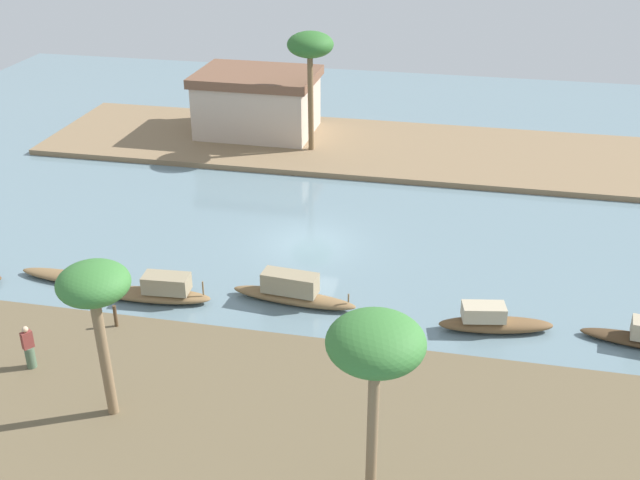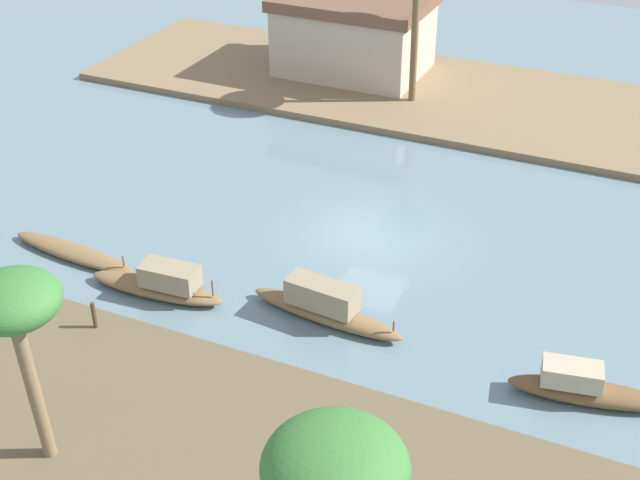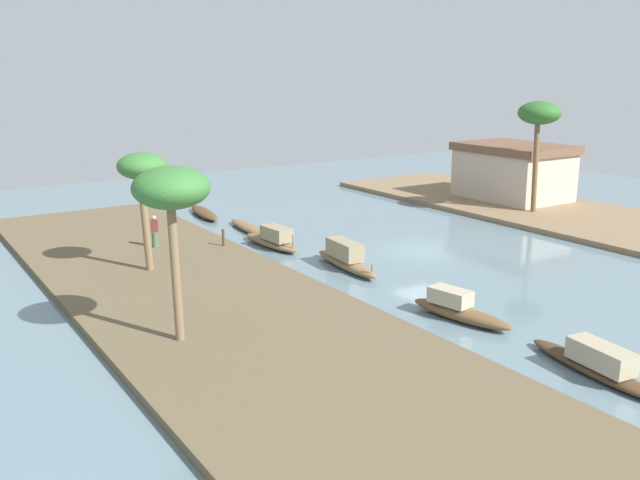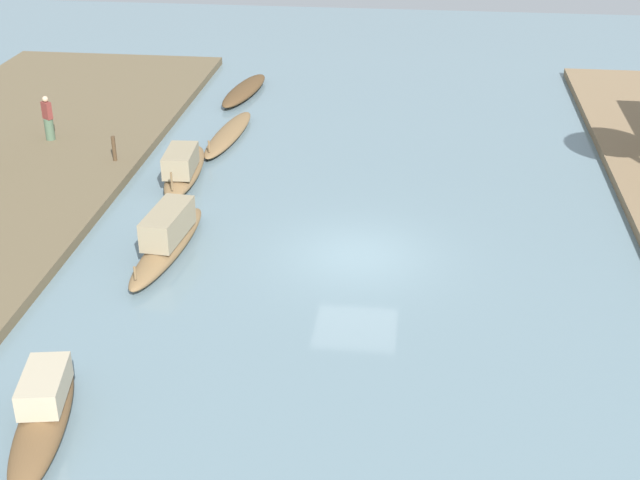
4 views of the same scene
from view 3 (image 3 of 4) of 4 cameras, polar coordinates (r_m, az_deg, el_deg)
river_water at (r=37.48m, az=8.60°, el=-0.85°), size 66.68×66.68×0.00m
riverbank_left at (r=30.38m, az=-10.86°, el=-4.18°), size 39.56×10.38×0.33m
riverbank_right at (r=47.41m, az=20.92°, el=1.72°), size 39.56×10.38×0.33m
sampan_open_hull at (r=33.60m, az=2.15°, el=-1.51°), size 5.45×1.44×1.37m
sampan_with_red_awning at (r=41.59m, az=-5.97°, el=1.01°), size 5.45×1.40×0.79m
sampan_downstream_large at (r=23.88m, az=22.13°, el=-9.53°), size 5.35×1.67×1.08m
sampan_with_tall_canopy at (r=46.34m, az=-9.70°, el=2.27°), size 5.10×1.74×0.45m
sampan_upstream_small at (r=27.38m, az=11.48°, el=-5.69°), size 4.61×1.80×1.16m
sampan_near_left_bank at (r=37.63m, az=-3.97°, el=0.05°), size 4.93×1.43×1.23m
person_on_near_bank at (r=37.33m, az=-13.67°, el=0.54°), size 0.48×0.48×1.71m
mooring_post at (r=36.92m, az=-8.11°, el=0.21°), size 0.14×0.14×0.92m
palm_tree_left_near at (r=32.30m, az=-14.68°, el=5.65°), size 2.26×2.26×5.58m
palm_tree_left_far at (r=23.24m, az=-12.36°, el=3.97°), size 2.61×2.61×6.14m
palm_tree_right_tall at (r=46.87m, az=17.89°, el=9.86°), size 2.75×2.75×7.28m
riverside_building at (r=52.04m, az=15.87°, el=5.59°), size 7.72×5.81×3.98m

